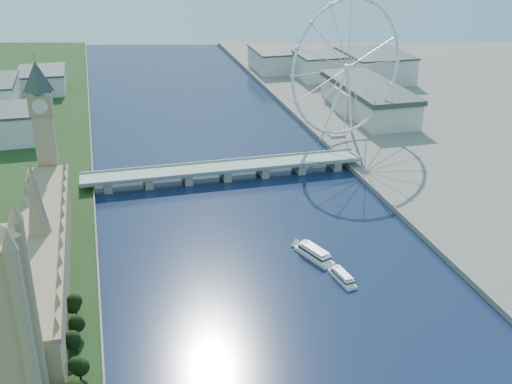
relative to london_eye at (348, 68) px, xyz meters
name	(u,v)px	position (x,y,z in m)	size (l,w,h in m)	color
parliament_range	(44,256)	(-247.98, -185.08, -49.04)	(24.00, 200.00, 70.00)	tan
big_ben	(42,116)	(-247.98, -77.08, -0.95)	(20.02, 20.02, 110.00)	tan
westminster_bridge	(225,170)	(-119.98, -55.08, -60.89)	(220.00, 22.00, 9.50)	gray
london_eye	(348,68)	(0.00, 0.00, 0.00)	(113.60, 39.12, 124.30)	silver
county_hall	(367,115)	(55.02, 74.92, -67.52)	(54.00, 144.00, 35.00)	beige
city_skyline	(212,77)	(-80.75, 205.00, -50.56)	(505.00, 280.00, 32.00)	beige
tour_boat_near	(342,280)	(-87.09, -220.53, -67.52)	(6.59, 26.00, 5.71)	silver
tour_boat_far	(314,258)	(-93.97, -192.12, -67.52)	(8.42, 32.80, 7.28)	white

